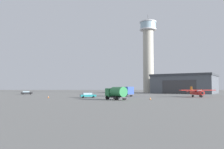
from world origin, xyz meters
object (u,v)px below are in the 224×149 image
Objects in this scene: control_tower at (148,53)px; truck_fuel_tanker_green at (116,93)px; car_teal at (88,95)px; traffic_cone_near_right at (150,98)px; car_black at (27,93)px; traffic_cone_near_left at (48,97)px; truck_box_blue at (125,91)px; airplane_red at (197,92)px.

control_tower reaches higher than truck_fuel_tanker_green.
truck_fuel_tanker_green is at bearing -72.07° from car_teal.
control_tower reaches higher than traffic_cone_near_right.
traffic_cone_near_right is at bearing -98.01° from control_tower.
car_black is 1.00× the size of car_teal.
truck_fuel_tanker_green is 13.20m from car_teal.
traffic_cone_near_left is at bearing 171.56° from car_teal.
truck_box_blue is at bearing 105.03° from traffic_cone_near_right.
airplane_red is 42.86m from traffic_cone_near_left.
traffic_cone_near_left is at bearing 164.12° from traffic_cone_near_right.
airplane_red is 1.77× the size of truck_fuel_tanker_green.
car_black is at bearing 120.39° from traffic_cone_near_left.
truck_fuel_tanker_green is at bearing 142.44° from truck_box_blue.
truck_box_blue reaches higher than traffic_cone_near_right.
truck_fuel_tanker_green is 20.32m from traffic_cone_near_left.
control_tower is 73.07× the size of traffic_cone_near_left.
airplane_red is 18.21× the size of traffic_cone_near_left.
traffic_cone_near_right is (5.11, -19.03, -1.39)m from truck_box_blue.
traffic_cone_near_left is at bearing -75.63° from car_black.
car_teal reaches higher than traffic_cone_near_right.
car_teal is 18.54m from traffic_cone_near_right.
airplane_red is at bearing 8.75° from traffic_cone_near_left.
control_tower reaches higher than truck_box_blue.
control_tower is 58.24m from truck_box_blue.
car_teal is 7.39× the size of traffic_cone_near_right.
traffic_cone_near_right is (15.94, -9.46, -0.43)m from car_teal.
airplane_red reaches higher than traffic_cone_near_right.
traffic_cone_near_left is (-36.45, -63.93, -21.77)m from control_tower.
control_tower is 5.94× the size of truck_box_blue.
airplane_red is at bearing -92.59° from truck_fuel_tanker_green.
car_black is at bearing 35.06° from truck_box_blue.
car_black is 39.95m from car_teal.
truck_box_blue is 14.48m from car_teal.
truck_box_blue reaches higher than traffic_cone_near_left.
control_tower is 77.45m from truck_fuel_tanker_green.
car_black is (-39.03, 18.72, -0.97)m from truck_box_blue.
control_tower is at bearing -45.45° from truck_box_blue.
airplane_red is (5.89, -57.42, -20.58)m from control_tower.
airplane_red is 64.60m from car_black.
airplane_red reaches higher than traffic_cone_near_left.
airplane_red is 28.33m from truck_fuel_tanker_green.
car_teal is (-25.99, -61.98, -21.32)m from control_tower.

